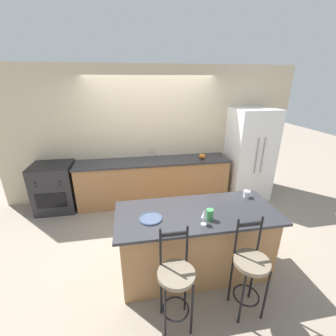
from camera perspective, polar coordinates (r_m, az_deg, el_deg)
The scene contains 14 objects.
ground_plane at distance 4.60m, azimuth -2.94°, elevation -10.18°, with size 18.00×18.00×0.00m, color gray.
wall_back at distance 4.71m, azimuth -4.26°, elevation 8.36°, with size 6.00×0.07×2.70m.
back_counter at distance 4.70m, azimuth -3.59°, elevation -3.17°, with size 3.07×0.65×0.90m.
sink_faucet at distance 4.68m, azimuth -4.02°, elevation 4.38°, with size 0.02×0.13×0.22m.
kitchen_island at distance 3.07m, azimuth 7.00°, elevation -18.12°, with size 1.97×0.84×0.91m.
refrigerator at distance 5.05m, azimuth 19.89°, elevation 3.30°, with size 0.83×0.78×1.89m.
oven_range at distance 4.89m, azimuth -26.73°, elevation -4.38°, with size 0.73×0.65×0.94m.
bar_stool_near at distance 2.45m, azimuth 2.03°, elevation -26.89°, with size 0.37×0.37×1.12m.
bar_stool_far at distance 2.70m, azimuth 20.11°, elevation -22.97°, with size 0.37×0.37×1.12m.
dinner_plate at distance 2.66m, azimuth -4.40°, elevation -12.63°, with size 0.27×0.27×0.02m.
wine_glass at distance 2.53m, azimuth 9.20°, elevation -11.48°, with size 0.06×0.06×0.19m.
coffee_mug at distance 3.26m, azimuth 19.39°, elevation -6.25°, with size 0.12×0.09×0.09m.
tumbler_cup at distance 2.66m, azimuth 10.52°, elevation -11.54°, with size 0.08×0.08×0.13m.
pumpkin_decoration at distance 4.66m, azimuth 8.70°, elevation 3.01°, with size 0.13×0.13×0.13m.
Camera 1 is at (-0.44, -3.90, 2.40)m, focal length 24.00 mm.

